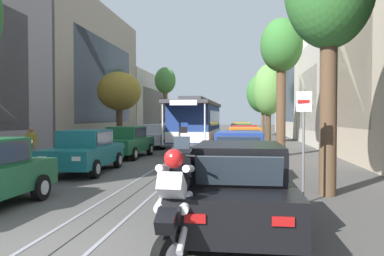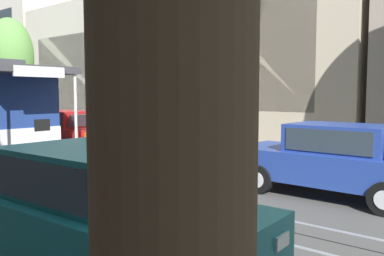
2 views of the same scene
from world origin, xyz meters
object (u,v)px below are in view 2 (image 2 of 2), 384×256
(parked_car_teal_second_left, at_px, (96,211))
(street_tree_kerb_right_mid, at_px, (10,57))
(parked_car_blue_second_right, at_px, (335,160))
(street_tree_kerb_right_second, at_px, (147,3))
(parked_car_red_fourth_right, at_px, (63,131))
(parked_car_orange_mid_right, at_px, (152,140))

(parked_car_teal_second_left, xyz_separation_m, street_tree_kerb_right_mid, (8.02, 17.86, 3.41))
(parked_car_blue_second_right, xyz_separation_m, street_tree_kerb_right_mid, (2.28, 18.73, 3.41))
(street_tree_kerb_right_second, distance_m, street_tree_kerb_right_mid, 10.86)
(parked_car_blue_second_right, bearing_deg, parked_car_red_fourth_right, 88.78)
(parked_car_teal_second_left, xyz_separation_m, street_tree_kerb_right_second, (7.91, 7.09, 4.82))
(parked_car_blue_second_right, distance_m, parked_car_red_fourth_right, 10.70)
(parked_car_blue_second_right, distance_m, street_tree_kerb_right_mid, 19.17)
(parked_car_teal_second_left, bearing_deg, parked_car_blue_second_right, -8.64)
(parked_car_blue_second_right, distance_m, parked_car_orange_mid_right, 5.82)
(parked_car_orange_mid_right, distance_m, street_tree_kerb_right_mid, 13.52)
(parked_car_red_fourth_right, distance_m, street_tree_kerb_right_second, 5.87)
(parked_car_teal_second_left, height_order, street_tree_kerb_right_mid, street_tree_kerb_right_mid)
(parked_car_teal_second_left, bearing_deg, street_tree_kerb_right_second, 41.88)
(parked_car_orange_mid_right, height_order, street_tree_kerb_right_mid, street_tree_kerb_right_mid)
(parked_car_blue_second_right, relative_size, parked_car_orange_mid_right, 1.00)
(parked_car_teal_second_left, distance_m, street_tree_kerb_right_mid, 19.87)
(parked_car_teal_second_left, distance_m, parked_car_red_fourth_right, 11.49)
(parked_car_orange_mid_right, bearing_deg, parked_car_teal_second_left, -140.28)
(street_tree_kerb_right_second, xyz_separation_m, street_tree_kerb_right_mid, (0.11, 10.77, -1.40))
(parked_car_orange_mid_right, bearing_deg, street_tree_kerb_right_second, 47.61)
(street_tree_kerb_right_mid, bearing_deg, parked_car_teal_second_left, -114.19)
(parked_car_teal_second_left, relative_size, street_tree_kerb_right_mid, 0.69)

